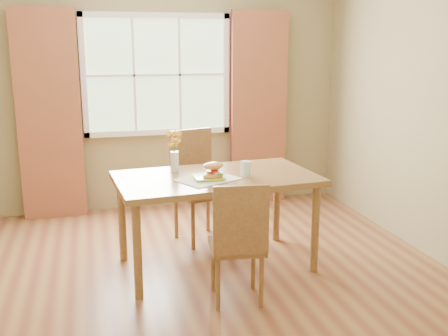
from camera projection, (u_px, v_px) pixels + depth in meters
room at (189, 109)px, 4.00m from camera, size 4.24×3.84×2.74m
window at (157, 75)px, 5.73m from camera, size 1.62×0.06×1.32m
curtain_left at (49, 116)px, 5.46m from camera, size 0.65×0.08×2.20m
curtain_right at (259, 109)px, 6.02m from camera, size 0.65×0.08×2.20m
dining_table at (216, 185)px, 4.29m from camera, size 1.68×1.03×0.79m
chair_near at (238, 238)px, 3.67m from camera, size 0.43×0.43×0.92m
chair_far at (196, 180)px, 4.98m from camera, size 0.54×0.54×1.05m
placemat at (208, 179)px, 4.14m from camera, size 0.55×0.50×0.01m
plate at (209, 178)px, 4.16m from camera, size 0.24×0.24×0.01m
croissant_sandwich at (213, 170)px, 4.10m from camera, size 0.19×0.14×0.13m
water_glass at (246, 169)px, 4.22m from camera, size 0.08×0.08×0.13m
flower_vase at (174, 147)px, 4.35m from camera, size 0.14×0.14×0.36m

